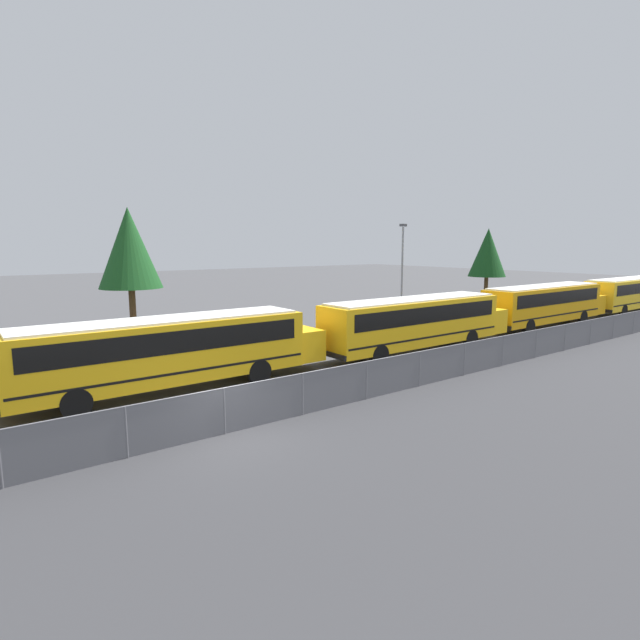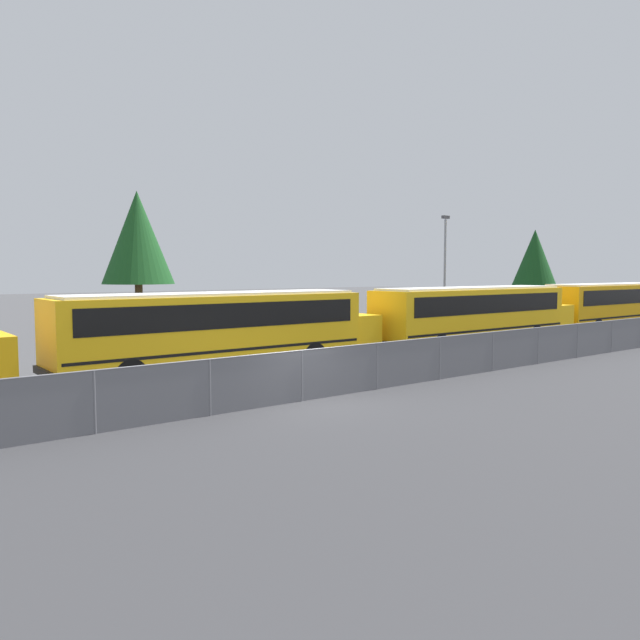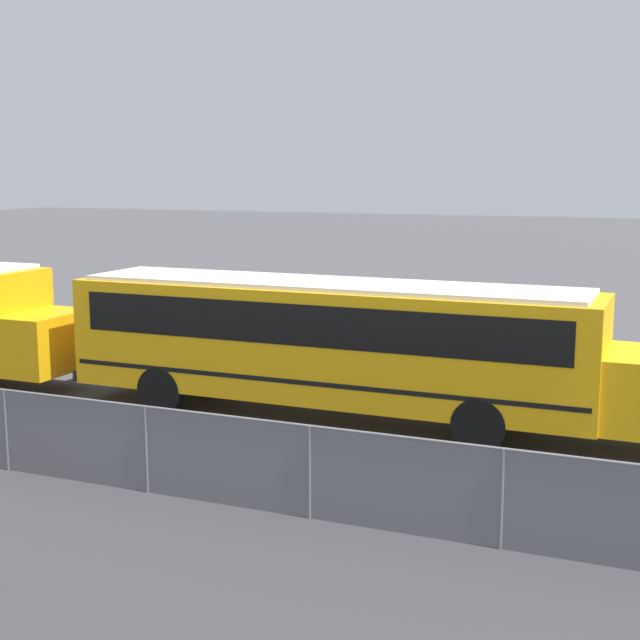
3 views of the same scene
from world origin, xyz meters
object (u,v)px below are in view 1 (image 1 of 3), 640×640
object	(u,v)px
school_bus_5	(546,302)
tree_1	(488,253)
light_pole	(402,268)
tree_0	(129,248)
school_bus_6	(631,292)
school_bus_3	(173,347)
school_bus_4	(418,320)

from	to	relation	value
school_bus_5	tree_1	size ratio (longest dim) A/B	1.71
light_pole	tree_0	xyz separation A→B (m)	(-18.94, 6.77, 1.59)
school_bus_6	tree_0	distance (m)	42.10
light_pole	tree_0	size ratio (longest dim) A/B	0.90
school_bus_3	school_bus_6	distance (m)	41.67
school_bus_3	school_bus_4	bearing A→B (deg)	-3.06
school_bus_3	school_bus_6	size ratio (longest dim) A/B	1.00
school_bus_4	tree_0	bearing A→B (deg)	125.23
school_bus_3	school_bus_6	bearing A→B (deg)	-0.86
school_bus_3	tree_1	size ratio (longest dim) A/B	1.71
school_bus_5	school_bus_3	bearing A→B (deg)	179.10
school_bus_3	school_bus_4	world-z (taller)	same
tree_0	school_bus_4	bearing A→B (deg)	-54.77
school_bus_3	tree_0	bearing A→B (deg)	79.62
school_bus_3	school_bus_5	bearing A→B (deg)	-0.90
school_bus_5	tree_1	distance (m)	20.29
light_pole	school_bus_5	bearing A→B (deg)	-54.40
school_bus_6	light_pole	size ratio (longest dim) A/B	1.75
light_pole	tree_0	bearing A→B (deg)	160.34
school_bus_4	tree_0	xyz separation A→B (m)	(-11.06, 15.66, 3.92)
school_bus_4	school_bus_5	xyz separation A→B (m)	(14.03, 0.30, 0.00)
school_bus_3	tree_0	distance (m)	15.66
school_bus_4	tree_0	distance (m)	19.56
school_bus_3	tree_0	xyz separation A→B (m)	(2.73, 14.92, 3.92)
school_bus_6	tree_0	world-z (taller)	tree_0
light_pole	school_bus_4	bearing A→B (deg)	-131.56
school_bus_4	light_pole	size ratio (longest dim) A/B	1.75
tree_1	tree_0	bearing A→B (deg)	178.97
tree_1	school_bus_4	bearing A→B (deg)	-151.62
school_bus_3	tree_1	distance (m)	43.97
school_bus_5	school_bus_6	xyz separation A→B (m)	(13.84, -0.19, 0.00)
tree_1	school_bus_6	bearing A→B (deg)	-89.28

